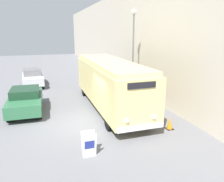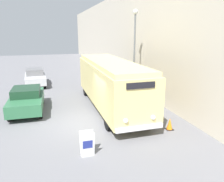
{
  "view_description": "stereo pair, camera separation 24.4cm",
  "coord_description": "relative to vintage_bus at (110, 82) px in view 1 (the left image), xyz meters",
  "views": [
    {
      "loc": [
        -1.92,
        -10.94,
        4.8
      ],
      "look_at": [
        1.56,
        -0.22,
        1.76
      ],
      "focal_mm": 35.0,
      "sensor_mm": 36.0,
      "label": 1
    },
    {
      "loc": [
        -1.69,
        -11.01,
        4.8
      ],
      "look_at": [
        1.56,
        -0.22,
        1.76
      ],
      "focal_mm": 35.0,
      "sensor_mm": 36.0,
      "label": 2
    }
  ],
  "objects": [
    {
      "name": "ground_plane",
      "position": [
        -2.16,
        -2.11,
        -1.73
      ],
      "size": [
        80.0,
        80.0,
        0.0
      ],
      "primitive_type": "plane",
      "color": "slate"
    },
    {
      "name": "parked_car_mid",
      "position": [
        -4.96,
        7.92,
        -0.94
      ],
      "size": [
        1.98,
        4.22,
        1.55
      ],
      "rotation": [
        0.0,
        0.0,
        0.06
      ],
      "color": "black",
      "rests_on": "ground_plane"
    },
    {
      "name": "traffic_cone",
      "position": [
        1.92,
        -4.15,
        -1.43
      ],
      "size": [
        0.36,
        0.36,
        0.62
      ],
      "color": "black",
      "rests_on": "ground_plane"
    },
    {
      "name": "building_wall_right",
      "position": [
        3.57,
        7.89,
        2.54
      ],
      "size": [
        0.3,
        60.0,
        8.53
      ],
      "color": "beige",
      "rests_on": "ground_plane"
    },
    {
      "name": "streetlamp",
      "position": [
        2.26,
        1.59,
        2.39
      ],
      "size": [
        0.36,
        0.36,
        6.35
      ],
      "color": "#595E60",
      "rests_on": "ground_plane"
    },
    {
      "name": "sign_board",
      "position": [
        -2.54,
        -5.37,
        -1.23
      ],
      "size": [
        0.56,
        0.39,
        1.04
      ],
      "color": "gray",
      "rests_on": "ground_plane"
    },
    {
      "name": "vintage_bus",
      "position": [
        0.0,
        0.0,
        0.0
      ],
      "size": [
        2.44,
        9.49,
        3.07
      ],
      "color": "black",
      "rests_on": "ground_plane"
    },
    {
      "name": "parked_car_near",
      "position": [
        -5.19,
        0.77,
        -0.95
      ],
      "size": [
        2.01,
        4.2,
        1.5
      ],
      "rotation": [
        0.0,
        0.0,
        -0.03
      ],
      "color": "black",
      "rests_on": "ground_plane"
    }
  ]
}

